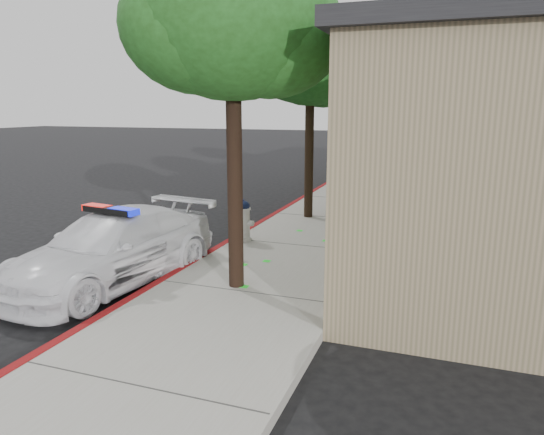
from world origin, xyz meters
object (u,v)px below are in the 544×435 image
at_px(police_car, 113,248).
at_px(street_tree_near, 233,21).
at_px(clapboard_building, 529,141).
at_px(street_tree_far, 360,64).
at_px(fire_hydrant, 243,220).
at_px(street_tree_mid, 311,64).

bearing_deg(police_car, street_tree_near, 13.30).
xyz_separation_m(clapboard_building, street_tree_far, (-5.36, 2.50, 2.45)).
distance_m(police_car, fire_hydrant, 3.19).
bearing_deg(clapboard_building, street_tree_near, -121.00).
bearing_deg(street_tree_far, street_tree_near, -89.59).
bearing_deg(fire_hydrant, street_tree_mid, 82.43).
height_order(police_car, fire_hydrant, police_car).
bearing_deg(fire_hydrant, clapboard_building, 49.59).
bearing_deg(fire_hydrant, street_tree_near, -62.97).
bearing_deg(street_tree_mid, street_tree_far, 87.24).
xyz_separation_m(fire_hydrant, street_tree_near, (1.06, -2.74, 3.73)).
distance_m(clapboard_building, street_tree_mid, 6.75).
distance_m(fire_hydrant, street_tree_mid, 4.66).
height_order(police_car, street_tree_mid, street_tree_mid).
bearing_deg(street_tree_mid, clapboard_building, 28.85).
xyz_separation_m(street_tree_near, street_tree_far, (-0.08, 11.29, 0.23)).
xyz_separation_m(street_tree_near, street_tree_mid, (-0.35, 5.69, -0.18)).
height_order(street_tree_near, street_tree_far, street_tree_far).
relative_size(street_tree_near, street_tree_far, 0.96).
bearing_deg(clapboard_building, fire_hydrant, -136.35).
xyz_separation_m(clapboard_building, fire_hydrant, (-6.34, -6.05, -1.51)).
xyz_separation_m(police_car, street_tree_near, (2.31, 0.19, 3.71)).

